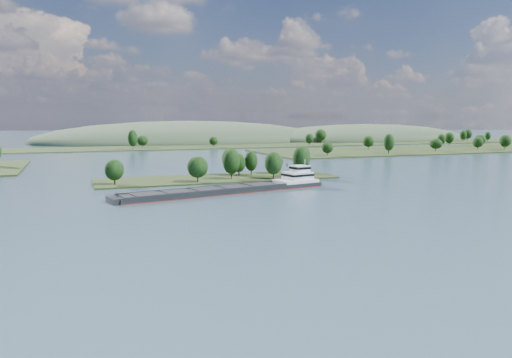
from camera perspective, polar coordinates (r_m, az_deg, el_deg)
name	(u,v)px	position (r m, az deg, el deg)	size (l,w,h in m)	color
ground	(271,202)	(154.55, 1.71, -2.62)	(1800.00, 1800.00, 0.00)	#324857
tree_island	(232,170)	(210.88, -2.79, 1.09)	(100.00, 30.49, 14.26)	black
right_bank	(453,148)	(432.55, 21.55, 3.30)	(320.00, 90.00, 15.61)	black
back_shoreline	(155,147)	(426.83, -11.52, 3.57)	(900.00, 60.00, 16.66)	black
hill_east	(366,140)	(585.35, 12.44, 4.40)	(260.00, 140.00, 36.00)	#344731
hill_west	(188,142)	(534.75, -7.78, 4.26)	(320.00, 160.00, 44.00)	#344731
cargo_barge	(238,188)	(175.07, -2.02, -1.02)	(79.42, 25.87, 10.71)	black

